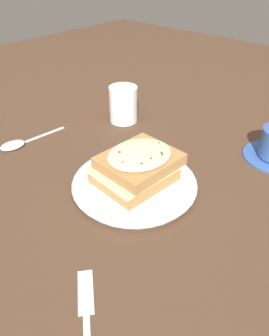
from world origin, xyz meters
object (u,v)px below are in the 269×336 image
object	(u,v)px
dinner_plate	(134,183)
water_glass	(123,104)
spoon	(16,144)
sandwich	(136,166)
fork	(86,314)

from	to	relation	value
dinner_plate	water_glass	world-z (taller)	water_glass
water_glass	spoon	world-z (taller)	water_glass
sandwich	water_glass	bearing A→B (deg)	-131.75
water_glass	sandwich	bearing A→B (deg)	48.25
sandwich	spoon	distance (m)	0.33
sandwich	spoon	xyz separation A→B (m)	(0.07, -0.32, -0.05)
sandwich	fork	size ratio (longest dim) A/B	0.98
dinner_plate	water_glass	distance (m)	0.30
sandwich	spoon	bearing A→B (deg)	-77.37
fork	sandwich	bearing A→B (deg)	67.69
sandwich	water_glass	xyz separation A→B (m)	(-0.20, -0.22, -0.00)
sandwich	fork	xyz separation A→B (m)	(0.25, 0.13, -0.05)
water_glass	dinner_plate	bearing A→B (deg)	47.69
dinner_plate	water_glass	xyz separation A→B (m)	(-0.20, -0.22, 0.04)
dinner_plate	sandwich	size ratio (longest dim) A/B	1.64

